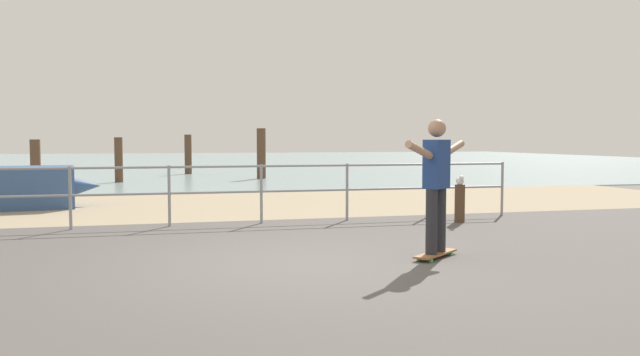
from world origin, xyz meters
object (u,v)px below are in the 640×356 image
skateboard (436,254)px  bollard_short (460,204)px  skateboarder (436,178)px  seagull (460,180)px

skateboard → bollard_short: (1.83, 2.98, 0.27)m
skateboarder → skateboard: bearing=-1.8°
skateboard → seagull: size_ratio=1.58×
skateboard → bollard_short: size_ratio=1.10×
bollard_short → skateboard: bearing=-121.6°
bollard_short → seagull: bearing=-110.0°
skateboarder → seagull: (1.83, 2.96, -0.26)m
skateboarder → seagull: skateboarder is taller
skateboarder → seagull: 3.49m
seagull → bollard_short: bearing=70.0°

